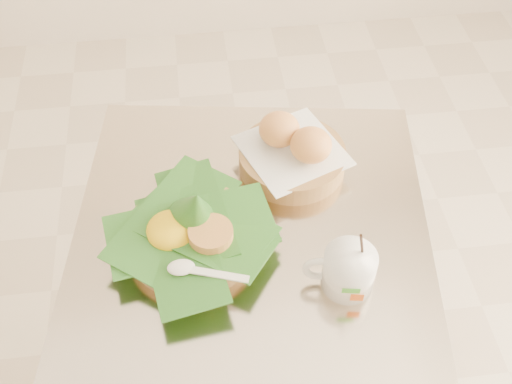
{
  "coord_description": "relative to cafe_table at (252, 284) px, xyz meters",
  "views": [
    {
      "loc": [
        0.06,
        -0.74,
        1.75
      ],
      "look_at": [
        0.16,
        0.07,
        0.82
      ],
      "focal_mm": 45.0,
      "sensor_mm": 36.0,
      "label": 1
    }
  ],
  "objects": [
    {
      "name": "cafe_table",
      "position": [
        0.0,
        0.0,
        0.0
      ],
      "size": [
        0.8,
        0.8,
        0.75
      ],
      "rotation": [
        0.0,
        0.0,
        -0.15
      ],
      "color": "gray",
      "rests_on": "floor"
    },
    {
      "name": "bread_basket",
      "position": [
        0.11,
        0.15,
        0.26
      ],
      "size": [
        0.25,
        0.25,
        0.12
      ],
      "rotation": [
        0.0,
        0.0,
        -0.4
      ],
      "color": "#A37245",
      "rests_on": "cafe_table"
    },
    {
      "name": "coffee_mug",
      "position": [
        0.15,
        -0.16,
        0.27
      ],
      "size": [
        0.13,
        0.1,
        0.17
      ],
      "rotation": [
        0.0,
        0.0,
        -0.16
      ],
      "color": "white",
      "rests_on": "cafe_table"
    },
    {
      "name": "rice_basket",
      "position": [
        -0.12,
        -0.04,
        0.26
      ],
      "size": [
        0.32,
        0.32,
        0.16
      ],
      "rotation": [
        0.0,
        0.0,
        -0.01
      ],
      "color": "#A37245",
      "rests_on": "cafe_table"
    }
  ]
}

